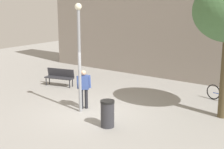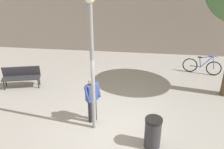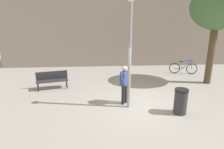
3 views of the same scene
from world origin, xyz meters
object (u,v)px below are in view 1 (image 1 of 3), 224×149
person_by_lamppost (84,87)px  trash_bin (107,114)px  park_bench (60,76)px  bicycle_blue (224,94)px  lamppost (79,49)px

person_by_lamppost → trash_bin: 2.35m
person_by_lamppost → trash_bin: (2.05, -1.06, -0.46)m
park_bench → bicycle_blue: bicycle_blue is taller
lamppost → bicycle_blue: 6.88m
person_by_lamppost → park_bench: (-3.54, 2.13, -0.42)m
trash_bin → park_bench: bearing=150.3°
person_by_lamppost → bicycle_blue: 6.35m
lamppost → bicycle_blue: bearing=47.3°
lamppost → bicycle_blue: size_ratio=2.50×
park_bench → trash_bin: size_ratio=1.66×
lamppost → park_bench: bearing=145.7°
park_bench → lamppost: bearing=-34.3°
bicycle_blue → park_bench: bearing=-164.2°
lamppost → park_bench: 4.90m
bicycle_blue → trash_bin: size_ratio=1.77×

